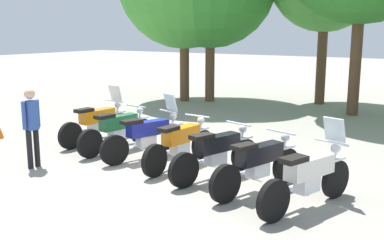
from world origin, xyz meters
name	(u,v)px	position (x,y,z in m)	size (l,w,h in m)	color
ground_plane	(179,168)	(0.00, 0.00, 0.00)	(80.00, 80.00, 0.00)	gray
motorcycle_0	(97,122)	(-2.87, 0.69, 0.52)	(0.63, 2.19, 1.37)	black
motorcycle_1	(118,129)	(-1.91, 0.36, 0.50)	(0.67, 2.18, 0.99)	black
motorcycle_2	(148,135)	(-0.95, 0.22, 0.52)	(0.89, 2.11, 1.37)	black
motorcycle_3	(181,143)	(0.00, 0.07, 0.50)	(0.62, 2.19, 0.99)	black
motorcycle_4	(217,152)	(0.96, -0.16, 0.50)	(0.84, 2.13, 0.99)	black
motorcycle_5	(259,163)	(1.92, -0.41, 0.50)	(0.85, 2.13, 0.99)	black
motorcycle_6	(309,176)	(2.88, -0.69, 0.52)	(0.87, 2.11, 1.37)	black
person_0	(31,122)	(-2.49, -1.53, 0.93)	(0.22, 0.40, 1.61)	black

